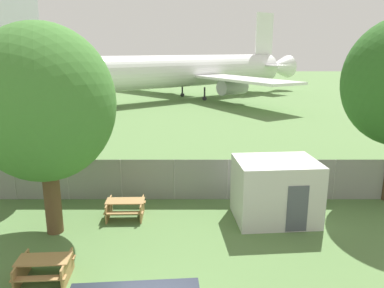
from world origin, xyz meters
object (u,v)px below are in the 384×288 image
at_px(airplane, 186,71).
at_px(picnic_bench_open_grass, 45,267).
at_px(portable_cabin, 276,190).
at_px(picnic_bench_near_cabin, 126,207).
at_px(tree_near_hangar, 6,115).
at_px(tree_behind_benches, 44,104).

height_order(airplane, picnic_bench_open_grass, airplane).
distance_m(portable_cabin, picnic_bench_near_cabin, 6.43).
xyz_separation_m(tree_near_hangar, tree_behind_benches, (3.34, -3.80, 1.08)).
distance_m(tree_near_hangar, tree_behind_benches, 5.17).
bearing_deg(picnic_bench_near_cabin, picnic_bench_open_grass, -110.61).
distance_m(picnic_bench_near_cabin, tree_behind_benches, 5.47).
relative_size(airplane, portable_cabin, 10.97).
bearing_deg(picnic_bench_near_cabin, tree_near_hangar, 157.55).
distance_m(portable_cabin, tree_near_hangar, 12.84).
relative_size(portable_cabin, tree_behind_benches, 0.44).
height_order(portable_cabin, tree_behind_benches, tree_behind_benches).
relative_size(portable_cabin, picnic_bench_open_grass, 2.09).
distance_m(portable_cabin, tree_behind_benches, 9.78).
bearing_deg(tree_behind_benches, picnic_bench_open_grass, -75.59).
bearing_deg(tree_behind_benches, airplane, 83.69).
xyz_separation_m(picnic_bench_near_cabin, picnic_bench_open_grass, (-1.73, -4.60, -0.00)).
bearing_deg(tree_near_hangar, tree_behind_benches, -48.67).
relative_size(airplane, tree_behind_benches, 4.82).
xyz_separation_m(picnic_bench_open_grass, tree_near_hangar, (-4.17, 7.03, 3.56)).
bearing_deg(airplane, tree_behind_benches, 45.60).
height_order(portable_cabin, tree_near_hangar, tree_near_hangar).
bearing_deg(tree_near_hangar, picnic_bench_near_cabin, -22.45).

